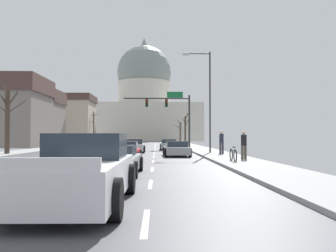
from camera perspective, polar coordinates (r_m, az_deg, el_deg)
name	(u,v)px	position (r m, az deg, el deg)	size (l,w,h in m)	color
ground	(103,158)	(25.87, -10.04, -4.89)	(20.00, 180.00, 0.20)	#48484D
signal_gantry	(171,108)	(43.68, 0.41, 2.83)	(7.91, 0.41, 6.65)	#28282D
street_lamp_right	(206,93)	(31.20, 6.00, 5.10)	(2.38, 0.24, 8.50)	#333338
capitol_building	(144,104)	(108.97, -3.74, 3.37)	(32.78, 22.75, 30.61)	beige
sedan_near_00	(169,145)	(40.50, 0.12, -2.94)	(2.01, 4.55, 1.16)	#9EA3A8
sedan_near_01	(134,146)	(33.93, -5.30, -3.14)	(2.07, 4.25, 1.24)	silver
sedan_near_02	(177,149)	(27.91, 1.34, -3.60)	(2.06, 4.30, 1.14)	#9EA3A8
sedan_near_03	(124,152)	(22.15, -6.86, -4.04)	(2.03, 4.42, 1.22)	#B71414
sedan_near_04	(115,161)	(14.89, -8.26, -5.37)	(2.14, 4.54, 1.18)	#9EA3A8
pickup_truck_near_05	(82,172)	(8.66, -13.19, -7.00)	(2.24, 5.34, 1.61)	silver
sedan_oncoming_00	(114,143)	(49.57, -8.40, -2.57)	(2.06, 4.50, 1.30)	#9EA3A8
sedan_oncoming_01	(102,141)	(61.78, -10.22, -2.37)	(2.19, 4.28, 1.24)	silver
flank_building_00	(60,119)	(76.29, -16.43, 1.03)	(13.37, 9.66, 9.60)	#B2A38E
flank_building_02	(30,118)	(62.80, -20.65, 1.21)	(9.85, 7.92, 8.71)	slate
bare_tree_00	(185,129)	(60.76, 2.71, -0.46)	(1.33, 2.33, 5.41)	#423328
bare_tree_01	(7,120)	(31.78, -23.67, 0.83)	(2.25, 2.77, 5.70)	#423328
bare_tree_02	(180,132)	(75.27, 1.92, -0.90)	(1.63, 1.77, 4.74)	brown
bare_tree_03	(94,126)	(73.68, -11.48, -0.02)	(1.77, 2.68, 6.15)	brown
pedestrian_00	(244,144)	(22.54, 11.69, -2.69)	(0.35, 0.34, 1.69)	#4C4238
pedestrian_01	(221,141)	(28.89, 8.31, -2.34)	(0.35, 0.34, 1.77)	#33333D
bicycle_parked	(233,155)	(20.62, 10.08, -4.46)	(0.12, 1.77, 0.85)	black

